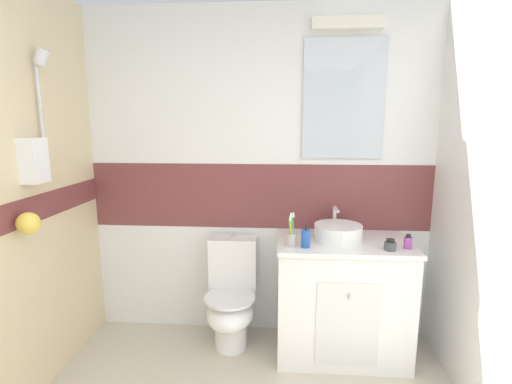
{
  "coord_description": "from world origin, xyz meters",
  "views": [
    {
      "loc": [
        0.18,
        -0.4,
        1.65
      ],
      "look_at": [
        0.01,
        1.91,
        1.22
      ],
      "focal_mm": 26.06,
      "sensor_mm": 36.0,
      "label": 1
    }
  ],
  "objects_px": {
    "sink_basin": "(338,232)",
    "hair_gel_jar": "(390,245)",
    "toothbrush_cup": "(291,238)",
    "perfume_flask_small": "(408,242)",
    "toilet": "(231,298)",
    "soap_dispenser": "(306,238)"
  },
  "relations": [
    {
      "from": "toothbrush_cup",
      "to": "hair_gel_jar",
      "type": "relative_size",
      "value": 3.05
    },
    {
      "from": "toilet",
      "to": "toothbrush_cup",
      "type": "relative_size",
      "value": 3.55
    },
    {
      "from": "sink_basin",
      "to": "hair_gel_jar",
      "type": "xyz_separation_m",
      "value": [
        0.3,
        -0.19,
        -0.03
      ]
    },
    {
      "from": "toilet",
      "to": "soap_dispenser",
      "type": "bearing_deg",
      "value": -21.23
    },
    {
      "from": "perfume_flask_small",
      "to": "toilet",
      "type": "bearing_deg",
      "value": 170.99
    },
    {
      "from": "perfume_flask_small",
      "to": "toothbrush_cup",
      "type": "bearing_deg",
      "value": 179.87
    },
    {
      "from": "toilet",
      "to": "soap_dispenser",
      "type": "relative_size",
      "value": 5.11
    },
    {
      "from": "toothbrush_cup",
      "to": "perfume_flask_small",
      "type": "xyz_separation_m",
      "value": [
        0.76,
        -0.0,
        -0.01
      ]
    },
    {
      "from": "perfume_flask_small",
      "to": "soap_dispenser",
      "type": "bearing_deg",
      "value": -178.61
    },
    {
      "from": "toilet",
      "to": "soap_dispenser",
      "type": "height_order",
      "value": "soap_dispenser"
    },
    {
      "from": "toothbrush_cup",
      "to": "sink_basin",
      "type": "bearing_deg",
      "value": 25.61
    },
    {
      "from": "toothbrush_cup",
      "to": "soap_dispenser",
      "type": "height_order",
      "value": "toothbrush_cup"
    },
    {
      "from": "hair_gel_jar",
      "to": "soap_dispenser",
      "type": "bearing_deg",
      "value": 178.13
    },
    {
      "from": "toothbrush_cup",
      "to": "toilet",
      "type": "bearing_deg",
      "value": 156.66
    },
    {
      "from": "perfume_flask_small",
      "to": "hair_gel_jar",
      "type": "xyz_separation_m",
      "value": [
        -0.12,
        -0.03,
        -0.01
      ]
    },
    {
      "from": "soap_dispenser",
      "to": "perfume_flask_small",
      "type": "height_order",
      "value": "soap_dispenser"
    },
    {
      "from": "toothbrush_cup",
      "to": "perfume_flask_small",
      "type": "relative_size",
      "value": 2.36
    },
    {
      "from": "toilet",
      "to": "hair_gel_jar",
      "type": "height_order",
      "value": "hair_gel_jar"
    },
    {
      "from": "toothbrush_cup",
      "to": "perfume_flask_small",
      "type": "distance_m",
      "value": 0.76
    },
    {
      "from": "toothbrush_cup",
      "to": "hair_gel_jar",
      "type": "height_order",
      "value": "toothbrush_cup"
    },
    {
      "from": "toilet",
      "to": "toothbrush_cup",
      "type": "height_order",
      "value": "toothbrush_cup"
    },
    {
      "from": "perfume_flask_small",
      "to": "hair_gel_jar",
      "type": "height_order",
      "value": "perfume_flask_small"
    }
  ]
}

